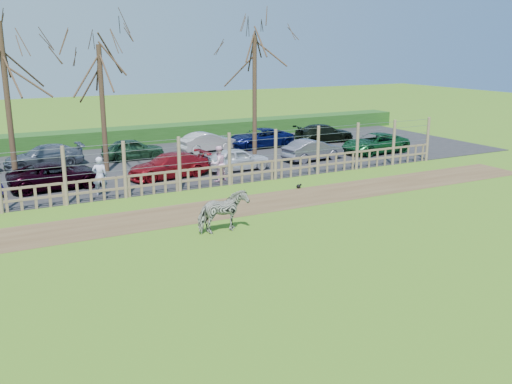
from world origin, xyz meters
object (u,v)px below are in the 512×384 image
crow (299,186)px  car_5 (313,150)px  car_9 (44,156)px  tree_right (255,67)px  car_6 (375,143)px  car_11 (207,142)px  tree_left (4,65)px  tree_mid (101,78)px  car_3 (169,166)px  car_2 (57,175)px  car_10 (133,149)px  zebra (223,212)px  car_12 (260,138)px  visitor_a (100,176)px  car_4 (237,159)px  visitor_b (218,164)px  car_13 (324,133)px

crow → car_5: car_5 is taller
car_9 → tree_right: bearing=77.8°
car_6 → car_11: size_ratio=1.19×
tree_left → tree_mid: bearing=12.5°
tree_right → car_9: 12.76m
tree_mid → car_3: 5.61m
car_2 → car_10: 7.14m
car_6 → car_5: bearing=-91.3°
tree_left → zebra: (5.77, -10.76, -4.86)m
tree_mid → car_12: bearing=14.5°
visitor_a → car_4: 7.80m
car_5 → car_10: size_ratio=1.03×
tree_left → car_6: 20.95m
visitor_b → car_2: visitor_b is taller
tree_left → crow: tree_left is taller
tree_mid → car_13: tree_mid is taller
crow → car_11: bearing=90.6°
car_13 → car_10: bearing=95.5°
visitor_b → car_5: visitor_b is taller
zebra → visitor_a: bearing=16.4°
crow → car_9: car_9 is taller
visitor_a → car_5: 12.78m
visitor_b → car_10: (-2.12, 7.30, -0.26)m
tree_left → car_10: bearing=28.5°
visitor_a → car_11: bearing=-122.1°
tree_left → car_4: 11.93m
visitor_a → car_10: 8.11m
tree_mid → car_2: (-2.86, -2.44, -4.23)m
tree_right → tree_mid: bearing=-176.8°
car_4 → car_11: 5.79m
tree_mid → car_2: tree_mid is taller
car_12 → car_13: 4.83m
car_10 → tree_left: bearing=121.2°
zebra → car_2: (-4.13, 9.32, -0.11)m
zebra → car_3: (1.18, 9.00, -0.11)m
car_3 → car_10: same height
zebra → car_12: 17.21m
car_6 → car_10: 14.51m
visitor_b → car_3: visitor_b is taller
car_4 → visitor_b: bearing=132.8°
visitor_a → car_11: 11.24m
tree_mid → visitor_b: bearing=-47.5°
visitor_a → car_12: visitor_a is taller
tree_mid → visitor_a: (-1.40, -4.67, -3.96)m
tree_right → visitor_a: (-10.40, -5.17, -4.34)m
car_10 → car_13: size_ratio=0.85×
car_5 → car_9: size_ratio=0.88×
car_4 → car_11: same height
zebra → crow: zebra is taller
visitor_b → car_5: (6.91, 2.19, -0.26)m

